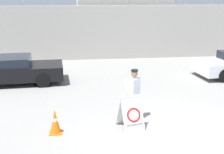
# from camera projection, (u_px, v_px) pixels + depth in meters

# --- Properties ---
(ground_plane) EXTENTS (90.00, 90.00, 0.00)m
(ground_plane) POSITION_uv_depth(u_px,v_px,m) (169.00, 134.00, 9.44)
(ground_plane) COLOR gray
(perimeter_wall) EXTENTS (36.00, 0.30, 3.80)m
(perimeter_wall) POSITION_uv_depth(u_px,v_px,m) (118.00, 32.00, 19.66)
(perimeter_wall) COLOR #ADA8A0
(perimeter_wall) RESTS_ON ground_plane
(building_block) EXTENTS (6.41, 7.18, 5.67)m
(building_block) POSITION_uv_depth(u_px,v_px,m) (119.00, 9.00, 24.06)
(building_block) COLOR beige
(building_block) RESTS_ON ground_plane
(barricade_sign) EXTENTS (0.85, 0.98, 1.06)m
(barricade_sign) POSITION_uv_depth(u_px,v_px,m) (131.00, 113.00, 9.69)
(barricade_sign) COLOR white
(barricade_sign) RESTS_ON ground_plane
(security_guard) EXTENTS (0.63, 0.51, 1.73)m
(security_guard) POSITION_uv_depth(u_px,v_px,m) (134.00, 92.00, 10.26)
(security_guard) COLOR #232838
(security_guard) RESTS_ON ground_plane
(traffic_cone_near) EXTENTS (0.38, 0.38, 0.76)m
(traffic_cone_near) POSITION_uv_depth(u_px,v_px,m) (55.00, 122.00, 9.39)
(traffic_cone_near) COLOR orange
(traffic_cone_near) RESTS_ON ground_plane
(parked_car_front_coupe) EXTENTS (4.88, 2.21, 1.28)m
(parked_car_front_coupe) POSITION_uv_depth(u_px,v_px,m) (10.00, 70.00, 14.46)
(parked_car_front_coupe) COLOR black
(parked_car_front_coupe) RESTS_ON ground_plane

